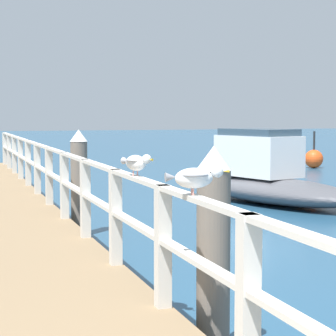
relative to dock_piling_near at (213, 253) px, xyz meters
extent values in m
cube|color=beige|center=(-0.38, -1.46, 0.04)|extent=(0.12, 0.12, 1.03)
cube|color=beige|center=(-0.38, 0.18, 0.04)|extent=(0.12, 0.12, 1.03)
cube|color=beige|center=(-0.38, 1.82, 0.04)|extent=(0.12, 0.12, 1.03)
cube|color=beige|center=(-0.38, 3.46, 0.04)|extent=(0.12, 0.12, 1.03)
cube|color=beige|center=(-0.38, 5.11, 0.04)|extent=(0.12, 0.12, 1.03)
cube|color=beige|center=(-0.38, 6.75, 0.04)|extent=(0.12, 0.12, 1.03)
cube|color=beige|center=(-0.38, 8.39, 0.04)|extent=(0.12, 0.12, 1.03)
cube|color=beige|center=(-0.38, 10.03, 0.04)|extent=(0.12, 0.12, 1.03)
cube|color=beige|center=(-0.38, 11.67, 0.04)|extent=(0.12, 0.12, 1.03)
cube|color=beige|center=(-0.38, 13.31, 0.04)|extent=(0.12, 0.12, 1.03)
cube|color=beige|center=(-0.38, 14.96, 0.04)|extent=(0.12, 0.12, 1.03)
cube|color=beige|center=(-0.38, 16.60, 0.04)|extent=(0.12, 0.12, 1.03)
cube|color=beige|center=(-0.38, 6.75, 0.54)|extent=(0.10, 19.70, 0.04)
cube|color=beige|center=(-0.38, 6.75, 0.09)|extent=(0.10, 19.70, 0.04)
cylinder|color=#6B6056|center=(0.00, 0.00, -0.11)|extent=(0.28, 0.28, 1.59)
cone|color=white|center=(0.00, 0.00, 0.79)|extent=(0.29, 0.29, 0.20)
cylinder|color=#6B6056|center=(0.00, 5.89, -0.11)|extent=(0.28, 0.28, 1.59)
cone|color=white|center=(0.00, 5.89, 0.79)|extent=(0.29, 0.29, 0.20)
ellipsoid|color=white|center=(-0.38, -0.54, 0.68)|extent=(0.29, 0.16, 0.15)
sphere|color=white|center=(-0.21, -0.56, 0.73)|extent=(0.09, 0.09, 0.09)
cone|color=gold|center=(-0.14, -0.57, 0.73)|extent=(0.05, 0.03, 0.02)
cone|color=#939399|center=(-0.55, -0.52, 0.69)|extent=(0.09, 0.08, 0.07)
ellipsoid|color=#939399|center=(-0.38, -0.54, 0.71)|extent=(0.24, 0.20, 0.04)
cylinder|color=tan|center=(-0.39, -0.52, 0.58)|extent=(0.01, 0.01, 0.05)
cylinder|color=tan|center=(-0.39, -0.57, 0.58)|extent=(0.01, 0.01, 0.05)
ellipsoid|color=white|center=(-0.38, 1.01, 0.68)|extent=(0.21, 0.31, 0.15)
sphere|color=white|center=(-0.32, 0.84, 0.73)|extent=(0.09, 0.09, 0.09)
cone|color=gold|center=(-0.30, 0.78, 0.73)|extent=(0.04, 0.06, 0.02)
cone|color=#939399|center=(-0.44, 1.17, 0.69)|extent=(0.09, 0.10, 0.07)
ellipsoid|color=#939399|center=(-0.38, 1.01, 0.71)|extent=(0.24, 0.27, 0.04)
cylinder|color=tan|center=(-0.36, 1.02, 0.58)|extent=(0.01, 0.01, 0.05)
cylinder|color=tan|center=(-0.41, 1.01, 0.58)|extent=(0.01, 0.01, 0.05)
ellipsoid|color=#4C4C51|center=(4.97, 8.48, -0.61)|extent=(3.06, 5.17, 0.59)
cube|color=white|center=(4.83, 8.95, 0.16)|extent=(1.62, 2.19, 0.95)
cube|color=#334756|center=(4.83, 8.95, 0.72)|extent=(1.50, 1.98, 0.16)
sphere|color=#E54C19|center=(11.04, 16.77, -0.55)|extent=(0.70, 0.70, 0.70)
cylinder|color=#262626|center=(11.04, 16.77, 0.15)|extent=(0.08, 0.08, 0.70)
camera|label=1|loc=(-2.04, -4.94, 1.14)|focal=69.98mm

